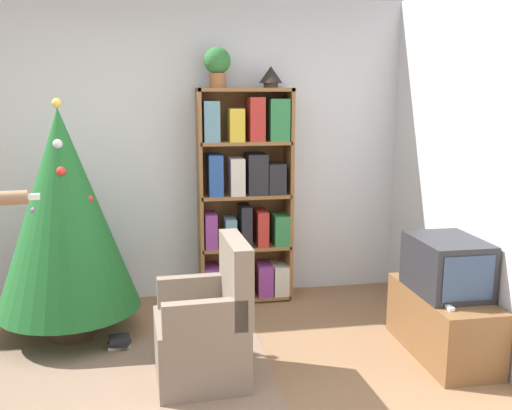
# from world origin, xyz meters

# --- Properties ---
(wall_back) EXTENTS (8.00, 0.10, 2.60)m
(wall_back) POSITION_xyz_m (0.00, 2.19, 1.30)
(wall_back) COLOR silver
(wall_back) RESTS_ON ground_plane
(area_rug) EXTENTS (2.32, 1.69, 0.01)m
(area_rug) POSITION_xyz_m (-0.54, 0.38, 0.00)
(area_rug) COLOR #7F6651
(area_rug) RESTS_ON ground_plane
(bookshelf) EXTENTS (0.80, 0.32, 1.85)m
(bookshelf) POSITION_xyz_m (0.65, 1.95, 0.92)
(bookshelf) COLOR brown
(bookshelf) RESTS_ON ground_plane
(tv_stand) EXTENTS (0.43, 0.94, 0.45)m
(tv_stand) POSITION_xyz_m (1.84, 0.63, 0.23)
(tv_stand) COLOR brown
(tv_stand) RESTS_ON ground_plane
(television) EXTENTS (0.43, 0.57, 0.38)m
(television) POSITION_xyz_m (1.84, 0.63, 0.65)
(television) COLOR #28282D
(television) RESTS_ON tv_stand
(game_remote) EXTENTS (0.04, 0.12, 0.02)m
(game_remote) POSITION_xyz_m (1.71, 0.35, 0.47)
(game_remote) COLOR white
(game_remote) RESTS_ON tv_stand
(christmas_tree) EXTENTS (1.04, 1.04, 1.78)m
(christmas_tree) POSITION_xyz_m (-0.78, 1.41, 0.96)
(christmas_tree) COLOR #4C3323
(christmas_tree) RESTS_ON ground_plane
(armchair) EXTENTS (0.60, 0.59, 0.92)m
(armchair) POSITION_xyz_m (0.18, 0.55, 0.32)
(armchair) COLOR #7A6B5B
(armchair) RESTS_ON ground_plane
(potted_plant) EXTENTS (0.22, 0.22, 0.33)m
(potted_plant) POSITION_xyz_m (0.42, 1.96, 2.04)
(potted_plant) COLOR #935B38
(potted_plant) RESTS_ON bookshelf
(table_lamp) EXTENTS (0.20, 0.20, 0.18)m
(table_lamp) POSITION_xyz_m (0.87, 1.96, 1.95)
(table_lamp) COLOR #473828
(table_lamp) RESTS_ON bookshelf
(book_pile_near_tree) EXTENTS (0.17, 0.15, 0.09)m
(book_pile_near_tree) POSITION_xyz_m (-0.41, 1.11, 0.05)
(book_pile_near_tree) COLOR beige
(book_pile_near_tree) RESTS_ON ground_plane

